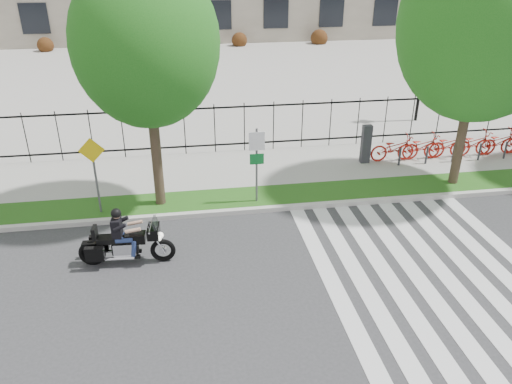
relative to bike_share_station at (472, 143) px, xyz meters
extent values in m
plane|color=#323234|center=(-10.07, -7.20, -0.67)|extent=(120.00, 120.00, 0.00)
cube|color=beige|center=(-10.07, -3.10, -0.59)|extent=(60.00, 0.20, 0.15)
cube|color=#1A5214|center=(-10.07, -2.25, -0.59)|extent=(60.00, 1.50, 0.15)
cube|color=#ABA9A0|center=(-10.07, 0.25, -0.59)|extent=(60.00, 3.50, 0.15)
cube|color=#ABA9A0|center=(-10.07, 17.80, -0.62)|extent=(80.00, 34.00, 0.10)
cylinder|color=black|center=(-0.07, 4.80, 1.33)|extent=(0.14, 0.14, 4.00)
cylinder|color=black|center=(-0.07, 4.80, 3.23)|extent=(0.06, 0.70, 0.70)
sphere|color=white|center=(-0.42, 4.80, 3.33)|extent=(0.36, 0.36, 0.36)
sphere|color=white|center=(0.28, 4.80, 3.33)|extent=(0.36, 0.36, 0.36)
cylinder|color=#36251D|center=(-12.23, -2.25, 1.39)|extent=(0.32, 0.32, 3.82)
ellipsoid|color=#185F15|center=(-12.23, -2.25, 4.57)|extent=(4.24, 4.24, 4.88)
cylinder|color=#36251D|center=(-1.96, -2.25, 1.37)|extent=(0.32, 0.32, 3.77)
ellipsoid|color=#185F15|center=(-1.96, -2.25, 4.83)|extent=(5.24, 5.24, 6.03)
cube|color=#2D2D33|center=(-4.44, 0.00, 0.23)|extent=(0.35, 0.25, 1.50)
imported|color=#B21C12|center=(-3.24, 0.00, 0.00)|extent=(1.95, 0.68, 1.03)
cylinder|color=#2D2D33|center=(-3.24, -0.50, -0.17)|extent=(0.08, 0.08, 0.70)
imported|color=#B21C12|center=(-2.14, 0.00, 0.00)|extent=(1.95, 0.68, 1.03)
cylinder|color=#2D2D33|center=(-2.14, -0.50, -0.17)|extent=(0.08, 0.08, 0.70)
imported|color=#B21C12|center=(-1.04, 0.00, 0.00)|extent=(1.95, 0.68, 1.03)
cylinder|color=#2D2D33|center=(-1.04, -0.50, -0.17)|extent=(0.08, 0.08, 0.70)
imported|color=#B21C12|center=(0.06, 0.00, 0.00)|extent=(1.95, 0.68, 1.03)
cylinder|color=#2D2D33|center=(0.06, -0.50, -0.17)|extent=(0.08, 0.08, 0.70)
imported|color=#B21C12|center=(1.16, 0.00, 0.00)|extent=(1.95, 0.68, 1.03)
cylinder|color=#2D2D33|center=(1.16, -0.50, -0.17)|extent=(0.08, 0.08, 0.70)
cylinder|color=#59595B|center=(-9.10, -2.60, 0.73)|extent=(0.07, 0.07, 2.50)
cube|color=white|center=(-9.10, -2.64, 1.58)|extent=(0.50, 0.03, 0.60)
cube|color=#0C6626|center=(-9.10, -2.64, 0.98)|extent=(0.45, 0.03, 0.35)
cylinder|color=#59595B|center=(-14.09, -2.60, 0.68)|extent=(0.07, 0.07, 2.40)
cube|color=yellow|center=(-14.09, -2.64, 1.58)|extent=(0.78, 0.03, 0.78)
torus|color=black|center=(-12.12, -5.46, -0.33)|extent=(0.69, 0.18, 0.68)
torus|color=black|center=(-13.98, -5.32, -0.33)|extent=(0.73, 0.20, 0.72)
cube|color=black|center=(-12.31, -5.45, 0.27)|extent=(0.34, 0.56, 0.30)
cube|color=#26262B|center=(-12.25, -5.45, 0.50)|extent=(0.18, 0.50, 0.30)
cube|color=silver|center=(-13.10, -5.39, -0.22)|extent=(0.61, 0.38, 0.39)
cube|color=black|center=(-12.81, -5.41, 0.10)|extent=(0.57, 0.38, 0.26)
cube|color=black|center=(-13.44, -5.36, 0.08)|extent=(0.71, 0.41, 0.14)
cube|color=black|center=(-13.84, -5.33, 0.30)|extent=(0.12, 0.34, 0.33)
cube|color=black|center=(-13.86, -5.62, -0.17)|extent=(0.50, 0.19, 0.39)
cube|color=black|center=(-13.81, -5.03, -0.17)|extent=(0.50, 0.19, 0.39)
cube|color=black|center=(-13.25, -5.37, 0.44)|extent=(0.27, 0.41, 0.51)
sphere|color=tan|center=(-13.22, -5.38, 0.81)|extent=(0.23, 0.23, 0.23)
sphere|color=black|center=(-13.22, -5.38, 0.85)|extent=(0.27, 0.27, 0.27)
camera|label=1|loc=(-11.41, -17.09, 7.00)|focal=35.00mm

